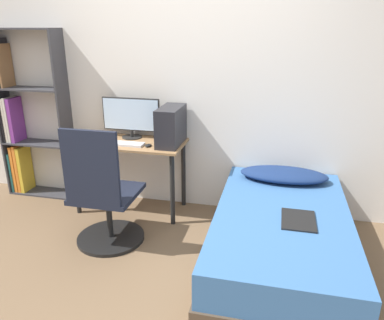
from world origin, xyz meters
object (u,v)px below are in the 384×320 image
Objects in this scene: keyboard at (124,144)px; bed at (280,239)px; monitor at (131,116)px; office_chair at (104,202)px; bookshelf at (23,123)px; pc_tower at (171,126)px.

bed is at bearing -20.01° from keyboard.
office_chair is at bearing -86.13° from monitor.
bookshelf is 1.24m from monitor.
bed is 3.04× the size of monitor.
pc_tower reaches higher than bed.
bed is 1.84m from monitor.
monitor is at bearing 94.03° from keyboard.
monitor reaches higher than keyboard.
keyboard is (1.26, -0.24, -0.07)m from bookshelf.
keyboard is (-1.49, 0.54, 0.50)m from bed.
bookshelf reaches higher than pc_tower.
monitor is at bearing 93.87° from office_chair.
pc_tower is (-1.06, 0.67, 0.67)m from bed.
keyboard is (-0.04, 0.57, 0.34)m from office_chair.
office_chair is 0.98m from monitor.
keyboard is (0.02, -0.25, -0.21)m from monitor.
office_chair is at bearing -31.88° from bookshelf.
bookshelf is at bearing 176.16° from pc_tower.
keyboard is 0.89× the size of pc_tower.
bed is 4.72× the size of keyboard.
office_chair is 2.78× the size of keyboard.
office_chair is at bearing -119.57° from pc_tower.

